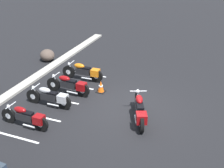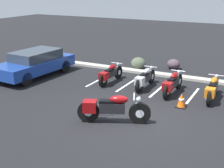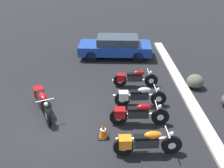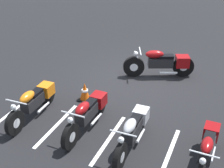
# 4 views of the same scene
# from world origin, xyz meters

# --- Properties ---
(ground) EXTENTS (60.00, 60.00, 0.00)m
(ground) POSITION_xyz_m (0.00, 0.00, 0.00)
(ground) COLOR black
(motorcycle_maroon_featured) EXTENTS (2.30, 1.17, 0.96)m
(motorcycle_maroon_featured) POSITION_xyz_m (-0.76, -0.64, 0.51)
(motorcycle_maroon_featured) COLOR black
(motorcycle_maroon_featured) RESTS_ON ground
(parked_bike_0) EXTENTS (0.60, 2.13, 0.84)m
(parked_bike_0) POSITION_xyz_m (-2.81, 3.25, 0.44)
(parked_bike_0) COLOR black
(parked_bike_0) RESTS_ON ground
(parked_bike_1) EXTENTS (0.61, 2.18, 0.86)m
(parked_bike_1) POSITION_xyz_m (-1.08, 3.26, 0.46)
(parked_bike_1) COLOR black
(parked_bike_1) RESTS_ON ground
(parked_bike_2) EXTENTS (0.63, 2.24, 0.88)m
(parked_bike_2) POSITION_xyz_m (0.24, 3.05, 0.47)
(parked_bike_2) COLOR black
(parked_bike_2) RESTS_ON ground
(parked_bike_3) EXTENTS (0.62, 2.22, 0.87)m
(parked_bike_3) POSITION_xyz_m (1.86, 3.12, 0.46)
(parked_bike_3) COLOR black
(parked_bike_3) RESTS_ON ground
(concrete_curb) EXTENTS (18.00, 0.50, 0.12)m
(concrete_curb) POSITION_xyz_m (0.00, 5.58, 0.06)
(concrete_curb) COLOR #A8A399
(concrete_curb) RESTS_ON ground
(landscape_rock_1) EXTENTS (1.23, 1.23, 0.68)m
(landscape_rock_1) POSITION_xyz_m (3.44, 6.34, 0.34)
(landscape_rock_1) COLOR brown
(landscape_rock_1) RESTS_ON ground
(traffic_cone) EXTENTS (0.40, 0.40, 0.57)m
(traffic_cone) POSITION_xyz_m (0.98, 1.81, 0.27)
(traffic_cone) COLOR black
(traffic_cone) RESTS_ON ground
(stall_line_0) EXTENTS (0.10, 2.10, 0.00)m
(stall_line_0) POSITION_xyz_m (-3.53, 3.30, 0.00)
(stall_line_0) COLOR white
(stall_line_0) RESTS_ON ground
(stall_line_1) EXTENTS (0.10, 2.10, 0.00)m
(stall_line_1) POSITION_xyz_m (-1.99, 3.30, 0.00)
(stall_line_1) COLOR white
(stall_line_1) RESTS_ON ground
(stall_line_2) EXTENTS (0.10, 2.10, 0.00)m
(stall_line_2) POSITION_xyz_m (-0.46, 3.30, 0.00)
(stall_line_2) COLOR white
(stall_line_2) RESTS_ON ground
(stall_line_3) EXTENTS (0.10, 2.10, 0.00)m
(stall_line_3) POSITION_xyz_m (1.07, 3.30, 0.00)
(stall_line_3) COLOR white
(stall_line_3) RESTS_ON ground
(stall_line_4) EXTENTS (0.10, 2.10, 0.00)m
(stall_line_4) POSITION_xyz_m (2.61, 3.30, 0.00)
(stall_line_4) COLOR white
(stall_line_4) RESTS_ON ground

